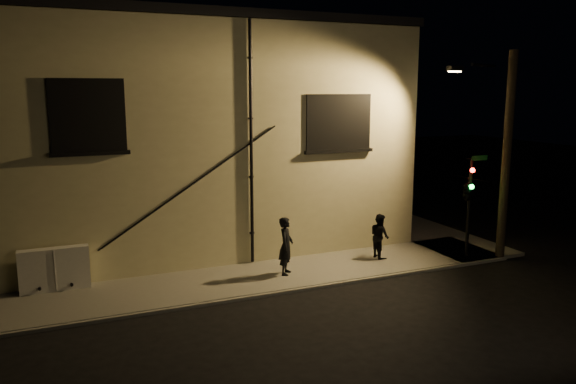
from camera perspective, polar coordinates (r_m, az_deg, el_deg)
name	(u,v)px	position (r m, az deg, el deg)	size (l,w,h in m)	color
ground	(336,285)	(18.27, 4.94, -9.39)	(90.00, 90.00, 0.00)	black
sidewalk	(312,245)	(22.51, 2.40, -5.36)	(21.00, 16.00, 0.12)	slate
building	(178,131)	(24.72, -11.16, 6.12)	(16.20, 12.23, 8.80)	beige
utility_cabinet	(55,269)	(18.61, -22.63, -7.26)	(2.02, 0.34, 1.33)	silver
pedestrian_a	(286,246)	(18.59, -0.21, -5.49)	(0.70, 0.46, 1.93)	black
pedestrian_b	(380,236)	(20.68, 9.30, -4.42)	(0.79, 0.62, 1.62)	black
traffic_signal	(468,190)	(21.16, 17.79, 0.22)	(1.17, 2.15, 3.69)	black
streetlamp_pole	(504,152)	(21.49, 21.08, 3.82)	(2.03, 1.40, 7.52)	black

